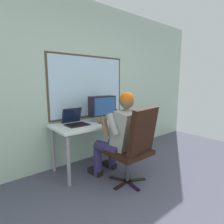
# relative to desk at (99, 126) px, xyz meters

# --- Properties ---
(wall_rear) EXTENTS (5.95, 0.08, 2.71)m
(wall_rear) POSITION_rel_desk_xyz_m (-0.05, 0.38, 0.69)
(wall_rear) COLOR #B1C9B3
(wall_rear) RESTS_ON ground
(desk) EXTENTS (1.51, 0.65, 0.74)m
(desk) POSITION_rel_desk_xyz_m (0.00, 0.00, 0.00)
(desk) COLOR gray
(desk) RESTS_ON ground
(office_chair) EXTENTS (0.56, 0.61, 1.07)m
(office_chair) POSITION_rel_desk_xyz_m (-0.01, -0.81, -0.07)
(office_chair) COLOR black
(office_chair) RESTS_ON ground
(person_seated) EXTENTS (0.57, 0.79, 1.25)m
(person_seated) POSITION_rel_desk_xyz_m (-0.04, -0.54, -0.01)
(person_seated) COLOR navy
(person_seated) RESTS_ON ground
(crt_monitor) EXTENTS (0.45, 0.19, 0.41)m
(crt_monitor) POSITION_rel_desk_xyz_m (0.09, 0.03, 0.32)
(crt_monitor) COLOR beige
(crt_monitor) RESTS_ON desk
(laptop) EXTENTS (0.32, 0.33, 0.25)m
(laptop) POSITION_rel_desk_xyz_m (-0.41, 0.07, 0.14)
(laptop) COLOR #251C2A
(laptop) RESTS_ON desk
(wine_glass) EXTENTS (0.08, 0.08, 0.15)m
(wine_glass) POSITION_rel_desk_xyz_m (0.37, -0.14, 0.18)
(wine_glass) COLOR silver
(wine_glass) RESTS_ON desk
(desk_speaker) EXTENTS (0.09, 0.08, 0.15)m
(desk_speaker) POSITION_rel_desk_xyz_m (0.42, 0.11, 0.15)
(desk_speaker) COLOR black
(desk_speaker) RESTS_ON desk
(coffee_mug) EXTENTS (0.08, 0.08, 0.08)m
(coffee_mug) POSITION_rel_desk_xyz_m (0.55, -0.14, 0.12)
(coffee_mug) COLOR #A22F24
(coffee_mug) RESTS_ON desk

